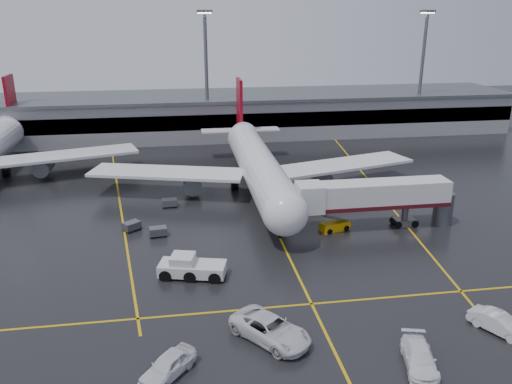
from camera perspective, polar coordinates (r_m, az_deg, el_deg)
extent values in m
plane|color=black|center=(67.60, 1.41, -2.56)|extent=(220.00, 220.00, 0.00)
cube|color=gold|center=(67.60, 1.41, -2.55)|extent=(0.25, 90.00, 0.02)
cube|color=gold|center=(48.36, 6.15, -12.18)|extent=(60.00, 0.25, 0.02)
cube|color=gold|center=(76.49, -14.88, -0.57)|extent=(9.99, 69.35, 0.02)
cube|color=gold|center=(81.46, 12.70, 0.83)|extent=(7.57, 69.64, 0.02)
cube|color=gray|center=(112.30, -2.96, 8.42)|extent=(120.00, 18.00, 8.00)
cube|color=black|center=(103.62, -2.45, 7.79)|extent=(120.00, 0.40, 3.00)
cube|color=#595B60|center=(111.57, -3.00, 10.59)|extent=(122.00, 19.00, 0.60)
cylinder|color=#595B60|center=(104.67, -5.47, 12.28)|extent=(0.70, 0.70, 25.00)
cube|color=#595B60|center=(103.90, -5.71, 19.24)|extent=(3.00, 1.20, 0.50)
cube|color=#FFE5B2|center=(103.90, -5.70, 19.08)|extent=(2.60, 0.90, 0.20)
cylinder|color=#595B60|center=(116.40, 17.76, 12.18)|extent=(0.70, 0.70, 25.00)
cube|color=#595B60|center=(115.71, 18.43, 18.41)|extent=(3.00, 1.20, 0.50)
cube|color=#FFE5B2|center=(115.71, 18.41, 18.26)|extent=(2.60, 0.90, 0.20)
cylinder|color=silver|center=(73.67, 0.34, 2.77)|extent=(5.20, 36.00, 5.20)
sphere|color=silver|center=(56.94, 3.24, -2.34)|extent=(5.20, 5.20, 5.20)
cone|color=silver|center=(93.65, -1.73, 6.74)|extent=(4.94, 8.00, 4.94)
cube|color=maroon|center=(93.69, -1.84, 9.80)|extent=(0.50, 5.50, 8.50)
cube|color=silver|center=(93.61, -1.73, 6.86)|extent=(14.00, 3.00, 0.25)
cube|color=silver|center=(74.96, -9.78, 2.14)|extent=(22.80, 11.83, 0.40)
cube|color=silver|center=(78.79, 9.49, 3.00)|extent=(22.80, 11.83, 0.40)
cylinder|color=#595B60|center=(74.43, -7.03, 1.02)|extent=(2.60, 4.50, 2.60)
cylinder|color=#595B60|center=(77.27, 7.19, 1.70)|extent=(2.60, 4.50, 2.60)
cylinder|color=#595B60|center=(60.88, 2.59, -4.11)|extent=(0.56, 0.56, 2.00)
cylinder|color=#595B60|center=(77.05, -2.38, 1.01)|extent=(0.56, 0.56, 2.00)
cylinder|color=#595B60|center=(77.99, 2.30, 1.24)|extent=(0.56, 0.56, 2.00)
cylinder|color=black|center=(61.10, 2.59, -4.58)|extent=(0.40, 1.10, 1.10)
cylinder|color=black|center=(77.19, -2.37, 0.69)|extent=(1.00, 1.40, 1.40)
cylinder|color=black|center=(78.13, 2.30, 0.93)|extent=(1.00, 1.40, 1.40)
cone|color=silver|center=(109.11, -25.21, 6.72)|extent=(4.94, 8.00, 4.94)
cube|color=maroon|center=(109.25, -25.44, 9.33)|extent=(0.50, 5.50, 8.50)
cube|color=silver|center=(109.07, -25.23, 6.82)|extent=(14.00, 3.00, 0.25)
cube|color=silver|center=(88.28, -20.18, 3.83)|extent=(22.80, 11.83, 0.40)
cylinder|color=#595B60|center=(88.46, -22.41, 2.64)|extent=(2.60, 4.50, 2.60)
cylinder|color=#595B60|center=(92.27, -25.86, 2.15)|extent=(0.56, 0.56, 2.00)
cylinder|color=black|center=(92.39, -25.82, 1.89)|extent=(1.00, 1.40, 1.40)
cube|color=silver|center=(63.87, 13.08, -0.19)|extent=(18.00, 3.20, 3.00)
cube|color=#450C13|center=(64.30, 12.99, -1.28)|extent=(18.00, 3.30, 0.50)
cube|color=silver|center=(61.35, 5.94, -0.59)|extent=(3.00, 3.40, 3.30)
cylinder|color=#595B60|center=(66.41, 16.10, -2.37)|extent=(0.80, 0.80, 3.00)
cube|color=#595B60|center=(66.80, 16.02, -3.21)|extent=(2.60, 1.60, 0.90)
cylinder|color=#595B60|center=(68.45, 19.95, -1.69)|extent=(2.40, 2.40, 4.00)
cylinder|color=black|center=(66.35, 15.15, -3.28)|extent=(0.90, 1.80, 0.90)
cylinder|color=black|center=(67.25, 16.87, -3.14)|extent=(0.90, 1.80, 0.90)
cube|color=silver|center=(52.64, -7.03, -8.37)|extent=(7.08, 4.22, 1.14)
cube|color=silver|center=(52.42, -8.09, -7.39)|extent=(2.77, 2.77, 0.95)
cube|color=black|center=(52.42, -8.09, -7.39)|extent=(2.49, 2.49, 0.85)
cylinder|color=black|center=(53.36, -9.62, -8.51)|extent=(1.90, 3.06, 1.23)
cylinder|color=black|center=(52.80, -7.01, -8.69)|extent=(1.90, 3.06, 1.23)
cylinder|color=black|center=(52.35, -4.35, -8.85)|extent=(1.90, 3.06, 1.23)
cube|color=#D39807|center=(63.55, 8.68, -3.72)|extent=(3.90, 2.48, 1.11)
cube|color=#595B60|center=(63.15, 8.73, -2.84)|extent=(3.60, 1.87, 1.26)
cylinder|color=black|center=(63.02, 7.76, -4.13)|extent=(1.17, 1.84, 0.70)
cylinder|color=black|center=(64.29, 9.56, -3.74)|extent=(1.17, 1.84, 0.70)
imported|color=silver|center=(43.06, 1.60, -14.89)|extent=(6.93, 7.57, 1.96)
imported|color=white|center=(42.25, 17.57, -17.01)|extent=(3.40, 5.73, 1.56)
imported|color=silver|center=(48.40, 25.25, -12.97)|extent=(3.95, 5.18, 1.64)
imported|color=white|center=(40.11, -9.70, -18.37)|extent=(4.70, 5.08, 1.69)
cube|color=#595B60|center=(62.26, -10.75, -4.25)|extent=(2.15, 1.55, 0.90)
cylinder|color=black|center=(61.93, -11.41, -4.90)|extent=(0.40, 0.20, 0.40)
cylinder|color=black|center=(62.06, -9.94, -4.75)|extent=(0.40, 0.20, 0.40)
cylinder|color=black|center=(62.85, -11.50, -4.54)|extent=(0.40, 0.20, 0.40)
cylinder|color=black|center=(62.97, -10.05, -4.39)|extent=(0.40, 0.20, 0.40)
cube|color=#595B60|center=(64.50, -13.56, -3.61)|extent=(2.38, 2.26, 0.90)
cylinder|color=black|center=(63.90, -13.86, -4.32)|extent=(0.40, 0.20, 0.40)
cylinder|color=black|center=(64.70, -12.69, -3.92)|extent=(0.40, 0.20, 0.40)
cylinder|color=black|center=(64.68, -14.36, -4.06)|extent=(0.40, 0.20, 0.40)
cylinder|color=black|center=(65.47, -13.19, -3.68)|extent=(0.40, 0.20, 0.40)
cube|color=#595B60|center=(71.12, -9.51, -1.14)|extent=(2.06, 1.40, 0.90)
cylinder|color=black|center=(70.80, -10.12, -1.68)|extent=(0.40, 0.20, 0.40)
cylinder|color=black|center=(70.84, -8.83, -1.59)|extent=(0.40, 0.20, 0.40)
cylinder|color=black|center=(71.73, -10.15, -1.40)|extent=(0.40, 0.20, 0.40)
cylinder|color=black|center=(71.77, -8.88, -1.31)|extent=(0.40, 0.20, 0.40)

